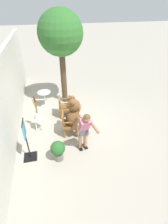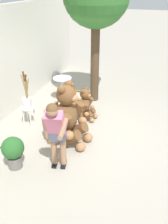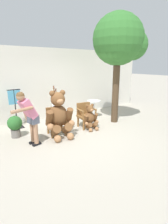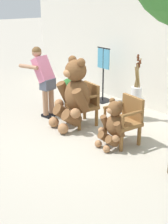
# 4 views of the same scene
# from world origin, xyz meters

# --- Properties ---
(ground_plane) EXTENTS (60.00, 60.00, 0.00)m
(ground_plane) POSITION_xyz_m (0.00, 0.00, 0.00)
(ground_plane) COLOR #A8A091
(wooden_chair_left) EXTENTS (0.62, 0.58, 0.86)m
(wooden_chair_left) POSITION_xyz_m (-0.57, 0.54, 0.46)
(wooden_chair_left) COLOR brown
(wooden_chair_left) RESTS_ON ground
(wooden_chair_right) EXTENTS (0.61, 0.57, 0.86)m
(wooden_chair_right) POSITION_xyz_m (0.59, 0.54, 0.46)
(wooden_chair_right) COLOR brown
(wooden_chair_right) RESTS_ON ground
(teddy_bear_large) EXTENTS (0.88, 0.86, 1.44)m
(teddy_bear_large) POSITION_xyz_m (-0.59, 0.28, 0.71)
(teddy_bear_large) COLOR brown
(teddy_bear_large) RESTS_ON ground
(teddy_bear_small) EXTENTS (0.54, 0.52, 0.89)m
(teddy_bear_small) POSITION_xyz_m (0.58, 0.25, 0.43)
(teddy_bear_small) COLOR brown
(teddy_bear_small) RESTS_ON ground
(person_visitor) EXTENTS (0.76, 0.58, 1.53)m
(person_visitor) POSITION_xyz_m (-1.53, 0.17, 0.91)
(person_visitor) COLOR black
(person_visitor) RESTS_ON ground
(white_stool) EXTENTS (0.34, 0.34, 0.46)m
(white_stool) POSITION_xyz_m (-0.09, 1.58, 0.36)
(white_stool) COLOR white
(white_stool) RESTS_ON ground
(brush_bucket) EXTENTS (0.22, 0.22, 0.96)m
(brush_bucket) POSITION_xyz_m (-0.09, 1.58, 0.67)
(brush_bucket) COLOR white
(brush_bucket) RESTS_ON white_stool
(round_side_table) EXTENTS (0.56, 0.56, 0.72)m
(round_side_table) POSITION_xyz_m (1.53, 1.29, 0.45)
(round_side_table) COLOR silver
(round_side_table) RESTS_ON ground
(potted_plant) EXTENTS (0.44, 0.44, 0.68)m
(potted_plant) POSITION_xyz_m (-1.72, 1.01, 0.40)
(potted_plant) COLOR slate
(potted_plant) RESTS_ON ground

